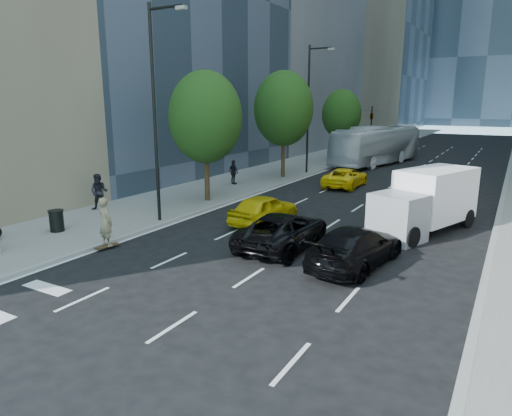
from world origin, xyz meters
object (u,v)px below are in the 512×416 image
Objects in this scene: skateboarder at (106,225)px; city_bus at (377,145)px; trash_can at (57,221)px; black_sedan_mercedes at (356,247)px; box_truck at (426,201)px; black_sedan_lincoln at (283,230)px.

city_bus reaches higher than skateboarder.
city_bus is (2.40, 31.17, 0.80)m from skateboarder.
skateboarder is 0.15× the size of city_bus.
trash_can is (-5.97, -30.80, -1.19)m from city_bus.
city_bus reaches higher than black_sedan_mercedes.
skateboarder is 9.86m from black_sedan_mercedes.
box_truck is (10.69, 9.09, 0.44)m from skateboarder.
black_sedan_lincoln is at bearing -138.51° from skateboarder.
city_bus is at bearing 130.82° from box_truck.
skateboarder is 14.04m from box_truck.
box_truck is (1.34, 5.99, 0.71)m from black_sedan_mercedes.
city_bus is at bearing -83.52° from black_sedan_lincoln.
black_sedan_lincoln reaches higher than trash_can.
black_sedan_lincoln is 10.24m from trash_can.
black_sedan_mercedes is 0.39× the size of city_bus.
black_sedan_lincoln is 7.07m from box_truck.
city_bus is at bearing -68.81° from black_sedan_mercedes.
trash_can is at bearing 19.22° from black_sedan_mercedes.
black_sedan_mercedes is 5.44× the size of trash_can.
city_bus reaches higher than trash_can.
box_truck is 6.79× the size of trash_can.
city_bus is 2.06× the size of box_truck.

